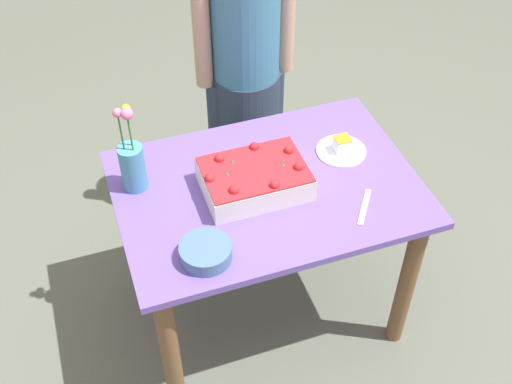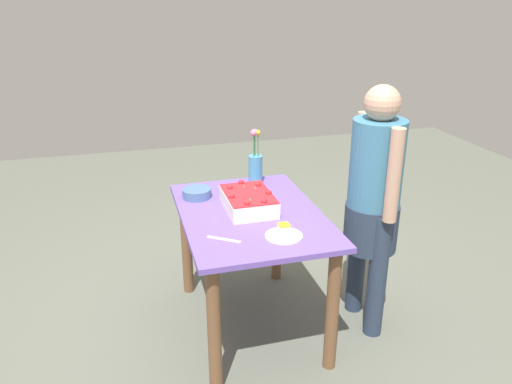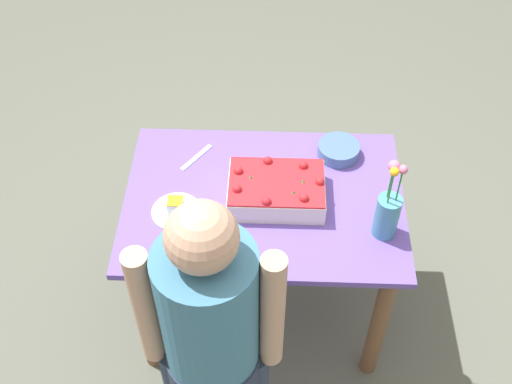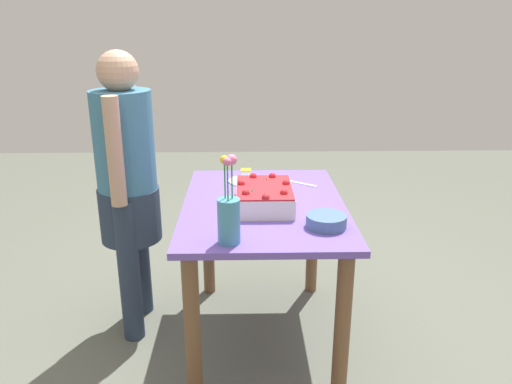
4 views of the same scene
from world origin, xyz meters
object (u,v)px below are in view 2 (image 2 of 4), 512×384
(serving_plate_with_slice, at_px, (284,233))
(fruit_bowl, at_px, (197,193))
(sheet_cake, at_px, (249,201))
(cake_knife, at_px, (224,239))
(person_standing, at_px, (374,196))
(flower_vase, at_px, (255,166))

(serving_plate_with_slice, relative_size, fruit_bowl, 1.11)
(serving_plate_with_slice, bearing_deg, fruit_bowl, 27.99)
(sheet_cake, xyz_separation_m, cake_knife, (-0.34, 0.22, -0.05))
(cake_knife, relative_size, fruit_bowl, 1.05)
(sheet_cake, distance_m, cake_knife, 0.41)
(sheet_cake, xyz_separation_m, fruit_bowl, (0.26, 0.26, -0.02))
(serving_plate_with_slice, distance_m, fruit_bowl, 0.74)
(cake_knife, distance_m, person_standing, 0.93)
(sheet_cake, relative_size, serving_plate_with_slice, 1.94)
(sheet_cake, bearing_deg, fruit_bowl, 45.06)
(serving_plate_with_slice, xyz_separation_m, fruit_bowl, (0.65, 0.35, 0.01))
(flower_vase, bearing_deg, cake_knife, 153.41)
(person_standing, bearing_deg, flower_vase, -48.42)
(sheet_cake, distance_m, flower_vase, 0.44)
(flower_vase, bearing_deg, serving_plate_with_slice, 174.97)
(serving_plate_with_slice, distance_m, cake_knife, 0.31)
(serving_plate_with_slice, bearing_deg, flower_vase, -5.03)
(cake_knife, xyz_separation_m, fruit_bowl, (0.60, 0.04, 0.03))
(fruit_bowl, xyz_separation_m, person_standing, (-0.46, -0.95, 0.06))
(flower_vase, xyz_separation_m, fruit_bowl, (-0.15, 0.42, -0.09))
(serving_plate_with_slice, distance_m, flower_vase, 0.81)
(serving_plate_with_slice, height_order, cake_knife, serving_plate_with_slice)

